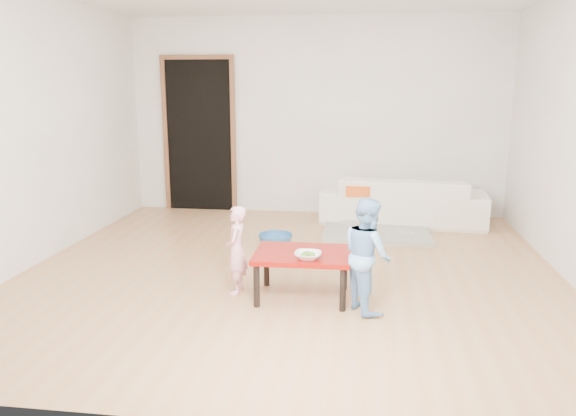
% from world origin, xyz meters
% --- Properties ---
extents(floor, '(5.00, 5.00, 0.01)m').
position_xyz_m(floor, '(0.00, 0.00, 0.00)').
color(floor, '#B77F4E').
rests_on(floor, ground).
extents(back_wall, '(5.00, 0.02, 2.60)m').
position_xyz_m(back_wall, '(0.00, 2.50, 1.30)').
color(back_wall, white).
rests_on(back_wall, floor).
extents(left_wall, '(0.02, 5.00, 2.60)m').
position_xyz_m(left_wall, '(-2.50, 0.00, 1.30)').
color(left_wall, white).
rests_on(left_wall, floor).
extents(doorway, '(1.02, 0.08, 2.11)m').
position_xyz_m(doorway, '(-1.60, 2.48, 1.02)').
color(doorway, brown).
rests_on(doorway, back_wall).
extents(sofa, '(2.09, 0.96, 0.59)m').
position_xyz_m(sofa, '(1.16, 2.05, 0.30)').
color(sofa, white).
rests_on(sofa, floor).
extents(cushion, '(0.51, 0.46, 0.13)m').
position_xyz_m(cushion, '(0.68, 1.90, 0.46)').
color(cushion, orange).
rests_on(cushion, sofa).
extents(red_table, '(0.79, 0.59, 0.39)m').
position_xyz_m(red_table, '(0.19, -0.67, 0.19)').
color(red_table, maroon).
rests_on(red_table, floor).
extents(bowl, '(0.21, 0.21, 0.05)m').
position_xyz_m(bowl, '(0.25, -0.84, 0.42)').
color(bowl, white).
rests_on(bowl, red_table).
extents(broccoli, '(0.12, 0.12, 0.06)m').
position_xyz_m(broccoli, '(0.25, -0.84, 0.42)').
color(broccoli, '#2D5919').
rests_on(broccoli, red_table).
extents(child_pink, '(0.19, 0.28, 0.75)m').
position_xyz_m(child_pink, '(-0.38, -0.64, 0.37)').
color(child_pink, '#EF6D83').
rests_on(child_pink, floor).
extents(child_blue, '(0.50, 0.54, 0.89)m').
position_xyz_m(child_blue, '(0.71, -0.85, 0.45)').
color(child_blue, '#67A8F0').
rests_on(child_blue, floor).
extents(basin, '(0.37, 0.37, 0.12)m').
position_xyz_m(basin, '(-0.28, 0.84, 0.06)').
color(basin, '#29619B').
rests_on(basin, floor).
extents(blanket, '(1.22, 1.02, 0.06)m').
position_xyz_m(blanket, '(0.83, 1.43, 0.03)').
color(blanket, '#B7B4A2').
rests_on(blanket, floor).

